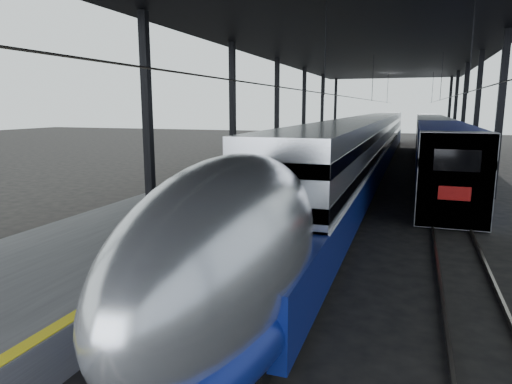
% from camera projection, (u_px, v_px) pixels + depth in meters
% --- Properties ---
extents(ground, '(160.00, 160.00, 0.00)m').
position_uv_depth(ground, '(227.00, 268.00, 14.34)').
color(ground, black).
rests_on(ground, ground).
extents(platform, '(6.00, 80.00, 1.00)m').
position_uv_depth(platform, '(287.00, 168.00, 33.95)').
color(platform, '#4C4C4F').
rests_on(platform, ground).
extents(yellow_strip, '(0.30, 80.00, 0.01)m').
position_uv_depth(yellow_strip, '(324.00, 163.00, 32.96)').
color(yellow_strip, yellow).
rests_on(yellow_strip, platform).
extents(rails, '(6.52, 80.00, 0.16)m').
position_uv_depth(rails, '(399.00, 179.00, 31.46)').
color(rails, slate).
rests_on(rails, ground).
extents(canopy, '(18.00, 75.00, 9.47)m').
position_uv_depth(canopy, '(366.00, 44.00, 30.63)').
color(canopy, black).
rests_on(canopy, ground).
extents(tgv_train, '(2.95, 65.20, 4.23)m').
position_uv_depth(tgv_train, '(367.00, 147.00, 34.68)').
color(tgv_train, silver).
rests_on(tgv_train, ground).
extents(second_train, '(2.91, 56.05, 4.01)m').
position_uv_depth(second_train, '(433.00, 138.00, 43.57)').
color(second_train, navy).
rests_on(second_train, ground).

